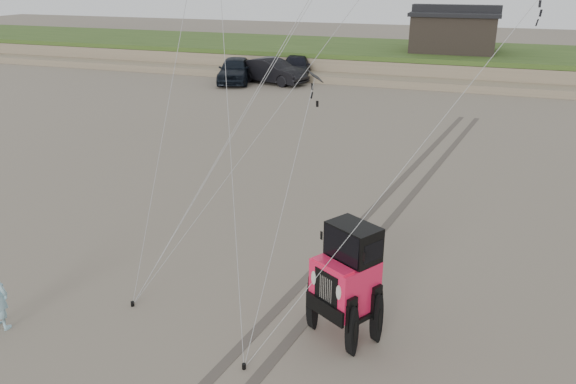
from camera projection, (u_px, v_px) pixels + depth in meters
name	position (u px, v px, depth m)	size (l,w,h in m)	color
ground	(204.00, 358.00, 11.31)	(160.00, 160.00, 0.00)	#6B6054
dune_ridge	(425.00, 61.00, 43.95)	(160.00, 14.25, 1.73)	#7A6B54
cabin	(454.00, 30.00, 42.01)	(6.40, 5.40, 3.35)	black
truck_a	(235.00, 70.00, 39.52)	(2.11, 5.24, 1.78)	black
truck_b	(272.00, 71.00, 39.24)	(1.81, 5.20, 1.71)	black
truck_c	(296.00, 67.00, 41.42)	(2.20, 5.40, 1.57)	black
jeep	(345.00, 294.00, 11.70)	(2.34, 5.43, 2.02)	#F71B49
stake_main	(132.00, 304.00, 13.07)	(0.08, 0.08, 0.12)	black
stake_aux	(244.00, 366.00, 10.99)	(0.08, 0.08, 0.12)	black
tire_tracks	(378.00, 219.00, 17.72)	(5.22, 29.74, 0.01)	#4C443D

